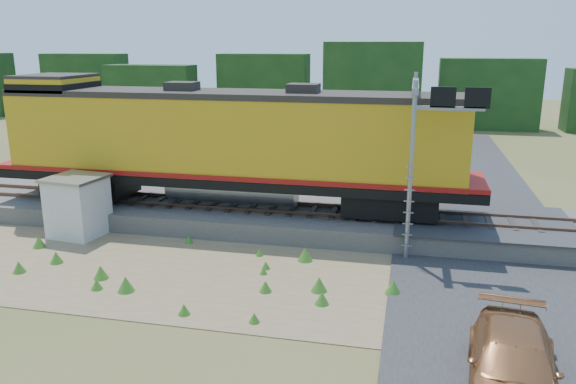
% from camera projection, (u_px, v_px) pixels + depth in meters
% --- Properties ---
extents(ground, '(140.00, 140.00, 0.00)m').
position_uv_depth(ground, '(282.00, 284.00, 18.77)').
color(ground, '#475123').
rests_on(ground, ground).
extents(ballast, '(70.00, 5.00, 0.80)m').
position_uv_depth(ballast, '(313.00, 220.00, 24.33)').
color(ballast, slate).
rests_on(ballast, ground).
extents(rails, '(70.00, 1.54, 0.16)m').
position_uv_depth(rails, '(313.00, 209.00, 24.21)').
color(rails, brown).
rests_on(rails, ballast).
extents(dirt_shoulder, '(26.00, 8.00, 0.03)m').
position_uv_depth(dirt_shoulder, '(230.00, 273.00, 19.66)').
color(dirt_shoulder, '#8C7754').
rests_on(dirt_shoulder, ground).
extents(road, '(7.00, 66.00, 0.86)m').
position_uv_depth(road, '(500.00, 292.00, 17.98)').
color(road, '#38383A').
rests_on(road, ground).
extents(tree_line_north, '(130.00, 3.00, 6.50)m').
position_uv_depth(tree_line_north, '(372.00, 94.00, 53.83)').
color(tree_line_north, '#153714').
rests_on(tree_line_north, ground).
extents(weed_clumps, '(15.00, 6.20, 0.56)m').
position_uv_depth(weed_clumps, '(185.00, 274.00, 19.60)').
color(weed_clumps, '#387421').
rests_on(weed_clumps, ground).
extents(locomotive, '(21.28, 3.25, 5.49)m').
position_uv_depth(locomotive, '(224.00, 142.00, 24.33)').
color(locomotive, black).
rests_on(locomotive, rails).
extents(shed, '(2.38, 2.38, 2.53)m').
position_uv_depth(shed, '(78.00, 206.00, 23.26)').
color(shed, silver).
rests_on(shed, ground).
extents(signal_gantry, '(2.61, 6.20, 6.59)m').
position_uv_depth(signal_gantry, '(422.00, 119.00, 21.63)').
color(signal_gantry, gray).
rests_on(signal_gantry, ground).
extents(car, '(2.54, 5.06, 1.41)m').
position_uv_depth(car, '(513.00, 366.00, 12.74)').
color(car, '#A66A3D').
rests_on(car, ground).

